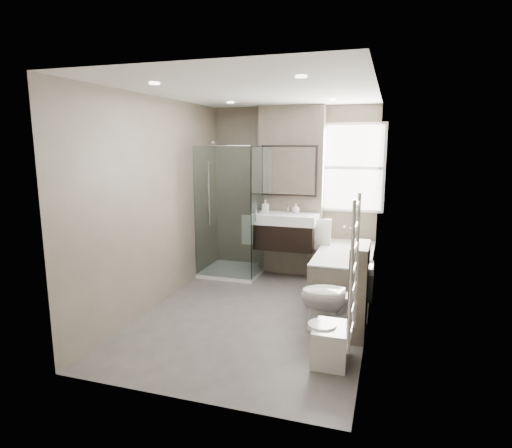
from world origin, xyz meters
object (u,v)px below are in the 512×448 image
at_px(toilet, 336,297).
at_px(bidet, 330,343).
at_px(bathtub, 344,269).
at_px(vanity, 285,231).

height_order(toilet, bidet, toilet).
distance_m(bathtub, bidet, 2.04).
bearing_deg(bathtub, toilet, -88.07).
xyz_separation_m(vanity, bathtub, (0.92, -0.33, -0.43)).
xyz_separation_m(bathtub, toilet, (0.05, -1.34, 0.08)).
xyz_separation_m(vanity, toilet, (0.97, -1.66, -0.35)).
distance_m(vanity, toilet, 1.96).
bearing_deg(bidet, vanity, 113.29).
height_order(vanity, bidet, vanity).
relative_size(vanity, toilet, 1.21).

